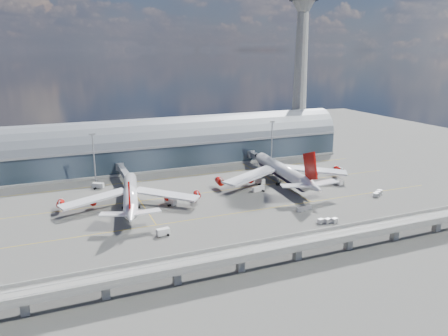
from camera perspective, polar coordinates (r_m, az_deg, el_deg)
name	(u,v)px	position (r m, az deg, el deg)	size (l,w,h in m)	color
ground	(230,205)	(190.12, 0.76, -4.85)	(500.00, 500.00, 0.00)	#474744
taxi_lines	(212,190)	(209.51, -1.61, -2.93)	(200.00, 80.12, 0.01)	gold
terminal	(178,145)	(257.87, -6.06, 3.05)	(200.00, 30.00, 28.00)	#212C37
control_tower	(301,72)	(292.32, 9.98, 12.30)	(19.00, 19.00, 103.00)	gray
guideway	(298,244)	(143.00, 9.59, -9.75)	(220.00, 8.50, 7.20)	gray
floodlight_mast_left	(94,157)	(226.08, -16.62, 1.37)	(3.00, 0.70, 25.70)	gray
floodlight_mast_right	(272,142)	(255.33, 6.26, 3.44)	(3.00, 0.70, 25.70)	gray
airliner_left	(130,195)	(189.59, -12.12, -3.48)	(60.17, 63.35, 19.38)	white
airliner_right	(283,172)	(220.92, 7.75, -0.49)	(69.61, 72.77, 23.08)	white
jet_bridge_left	(123,172)	(227.97, -13.01, -0.47)	(4.40, 28.00, 7.25)	gray
jet_bridge_right	(261,159)	(249.82, 4.83, 1.23)	(4.40, 32.00, 7.25)	gray
service_truck_0	(171,201)	(191.80, -6.99, -4.33)	(4.23, 6.99, 2.75)	silver
service_truck_1	(163,232)	(161.05, -7.97, -8.28)	(4.90, 2.82, 2.70)	silver
service_truck_2	(258,189)	(207.95, 4.47, -2.74)	(7.11, 3.97, 2.48)	silver
service_truck_3	(338,182)	(225.57, 14.70, -1.75)	(2.57, 5.73, 2.72)	silver
service_truck_4	(260,181)	(219.66, 4.73, -1.72)	(3.74, 5.56, 2.96)	silver
service_truck_5	(98,186)	(220.96, -16.12, -2.21)	(5.75, 4.55, 2.63)	silver
cargo_train_0	(304,209)	(186.30, 10.43, -5.25)	(7.61, 2.92, 1.67)	gray
cargo_train_1	(328,221)	(175.12, 13.38, -6.74)	(8.38, 3.83, 1.84)	gray
cargo_train_2	(378,193)	(214.15, 19.43, -3.15)	(7.91, 5.80, 1.84)	gray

